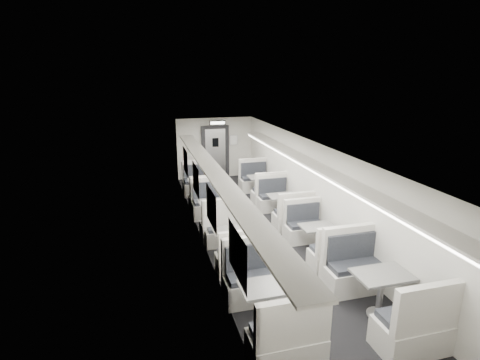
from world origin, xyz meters
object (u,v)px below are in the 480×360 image
booth_left_c (231,243)px  booth_right_d (380,294)px  booth_left_a (203,190)px  passenger (210,182)px  booth_left_d (268,306)px  booth_right_a (261,187)px  vestibule_door (215,152)px  exit_sign (217,123)px  booth_right_c (317,239)px  booth_left_b (216,214)px  booth_right_b (282,207)px

booth_left_c → booth_right_d: size_ratio=0.83×
booth_left_a → passenger: bearing=-18.4°
booth_left_d → booth_right_a: (2.00, 6.42, -0.02)m
booth_left_a → booth_right_a: bearing=-2.0°
booth_left_c → vestibule_door: size_ratio=0.93×
booth_left_a → booth_left_c: size_ratio=1.12×
booth_left_d → booth_right_a: booth_left_d is taller
booth_left_c → booth_left_d: bearing=-90.0°
booth_right_d → exit_sign: size_ratio=3.80×
booth_right_a → booth_right_d: 6.63m
exit_sign → passenger: bearing=-108.1°
booth_right_d → booth_right_c: bearing=90.0°
booth_left_b → booth_right_d: 4.96m
booth_left_a → booth_right_d: 7.00m
booth_left_d → booth_right_a: bearing=72.7°
booth_right_b → booth_right_c: size_ratio=1.03×
booth_left_c → booth_right_a: (2.00, 3.85, 0.03)m
booth_right_d → exit_sign: bearing=96.4°
booth_left_a → booth_right_b: bearing=-45.5°
passenger → booth_left_a: bearing=179.3°
booth_right_a → booth_right_c: 4.21m
booth_left_c → booth_right_c: bearing=-10.3°
booth_right_d → passenger: size_ratio=1.69×
exit_sign → booth_right_c: bearing=-81.3°
booth_right_d → passenger: passenger is taller
vestibule_door → exit_sign: exit_sign is taller
booth_left_a → booth_left_d: bearing=-90.0°
booth_left_a → booth_left_d: booth_left_d is taller
booth_right_a → exit_sign: (-1.00, 2.34, 1.90)m
booth_right_c → booth_right_a: bearing=90.0°
booth_right_a → booth_right_d: size_ratio=0.91×
booth_right_a → passenger: 1.80m
booth_left_a → booth_right_a: size_ratio=1.03×
booth_right_d → vestibule_door: vestibule_door is taller
booth_right_a → booth_right_b: 1.97m
booth_right_d → booth_left_c: bearing=125.7°
booth_right_a → booth_right_b: size_ratio=1.04×
booth_left_a → booth_right_b: size_ratio=1.07×
booth_left_b → booth_right_c: booth_left_b is taller
booth_right_a → vestibule_door: 3.08m
booth_right_a → vestibule_door: bearing=109.4°
booth_right_c → booth_right_b: bearing=90.0°
booth_left_b → booth_right_c: 2.92m
booth_right_d → vestibule_door: size_ratio=1.12×
booth_left_d → vestibule_door: (1.00, 9.26, 0.64)m
booth_left_b → booth_right_c: bearing=-46.7°
booth_left_d → vestibule_door: bearing=83.8°
booth_right_b → vestibule_door: vestibule_door is taller
booth_left_a → booth_right_c: (2.00, -4.28, -0.04)m
booth_left_b → booth_right_b: booth_left_b is taller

